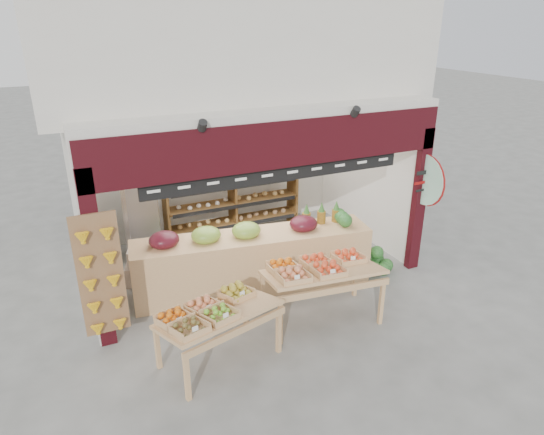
{
  "coord_description": "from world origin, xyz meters",
  "views": [
    {
      "loc": [
        -3.03,
        -7.31,
        4.39
      ],
      "look_at": [
        0.25,
        -0.2,
        1.12
      ],
      "focal_mm": 32.0,
      "sensor_mm": 36.0,
      "label": 1
    }
  ],
  "objects_px": {
    "refrigerator": "(141,216)",
    "display_table_right": "(317,269)",
    "back_shelving": "(232,186)",
    "mid_counter": "(252,260)",
    "watermelon_pile": "(374,261)",
    "display_table_left": "(210,314)",
    "cardboard_stack": "(153,270)"
  },
  "relations": [
    {
      "from": "mid_counter",
      "to": "watermelon_pile",
      "type": "xyz_separation_m",
      "value": [
        2.29,
        -0.37,
        -0.36
      ]
    },
    {
      "from": "back_shelving",
      "to": "refrigerator",
      "type": "height_order",
      "value": "back_shelving"
    },
    {
      "from": "mid_counter",
      "to": "watermelon_pile",
      "type": "height_order",
      "value": "mid_counter"
    },
    {
      "from": "refrigerator",
      "to": "watermelon_pile",
      "type": "bearing_deg",
      "value": -26.25
    },
    {
      "from": "display_table_right",
      "to": "watermelon_pile",
      "type": "bearing_deg",
      "value": 26.67
    },
    {
      "from": "watermelon_pile",
      "to": "back_shelving",
      "type": "bearing_deg",
      "value": 124.86
    },
    {
      "from": "display_table_right",
      "to": "watermelon_pile",
      "type": "height_order",
      "value": "display_table_right"
    },
    {
      "from": "cardboard_stack",
      "to": "watermelon_pile",
      "type": "xyz_separation_m",
      "value": [
        3.81,
        -1.28,
        -0.06
      ]
    },
    {
      "from": "refrigerator",
      "to": "display_table_right",
      "type": "relative_size",
      "value": 0.9
    },
    {
      "from": "display_table_right",
      "to": "mid_counter",
      "type": "bearing_deg",
      "value": 113.67
    },
    {
      "from": "refrigerator",
      "to": "mid_counter",
      "type": "xyz_separation_m",
      "value": [
        1.46,
        -2.05,
        -0.28
      ]
    },
    {
      "from": "cardboard_stack",
      "to": "mid_counter",
      "type": "bearing_deg",
      "value": -30.86
    },
    {
      "from": "mid_counter",
      "to": "watermelon_pile",
      "type": "bearing_deg",
      "value": -9.27
    },
    {
      "from": "refrigerator",
      "to": "display_table_left",
      "type": "relative_size",
      "value": 0.95
    },
    {
      "from": "display_table_right",
      "to": "display_table_left",
      "type": "bearing_deg",
      "value": -169.3
    },
    {
      "from": "back_shelving",
      "to": "display_table_right",
      "type": "xyz_separation_m",
      "value": [
        0.07,
        -3.47,
        -0.26
      ]
    },
    {
      "from": "watermelon_pile",
      "to": "mid_counter",
      "type": "bearing_deg",
      "value": 170.73
    },
    {
      "from": "back_shelving",
      "to": "cardboard_stack",
      "type": "relative_size",
      "value": 2.67
    },
    {
      "from": "back_shelving",
      "to": "refrigerator",
      "type": "xyz_separation_m",
      "value": [
        -1.94,
        -0.17,
        -0.29
      ]
    },
    {
      "from": "mid_counter",
      "to": "display_table_right",
      "type": "distance_m",
      "value": 1.4
    },
    {
      "from": "back_shelving",
      "to": "display_table_right",
      "type": "relative_size",
      "value": 1.56
    },
    {
      "from": "mid_counter",
      "to": "display_table_right",
      "type": "height_order",
      "value": "mid_counter"
    },
    {
      "from": "display_table_left",
      "to": "mid_counter",
      "type": "bearing_deg",
      "value": 51.72
    },
    {
      "from": "back_shelving",
      "to": "refrigerator",
      "type": "distance_m",
      "value": 1.97
    },
    {
      "from": "mid_counter",
      "to": "back_shelving",
      "type": "bearing_deg",
      "value": 77.78
    },
    {
      "from": "display_table_left",
      "to": "back_shelving",
      "type": "bearing_deg",
      "value": 65.53
    },
    {
      "from": "display_table_right",
      "to": "watermelon_pile",
      "type": "distance_m",
      "value": 2.06
    },
    {
      "from": "cardboard_stack",
      "to": "display_table_left",
      "type": "bearing_deg",
      "value": -83.92
    },
    {
      "from": "display_table_left",
      "to": "display_table_right",
      "type": "xyz_separation_m",
      "value": [
        1.8,
        0.34,
        0.08
      ]
    },
    {
      "from": "refrigerator",
      "to": "mid_counter",
      "type": "height_order",
      "value": "refrigerator"
    },
    {
      "from": "mid_counter",
      "to": "display_table_left",
      "type": "relative_size",
      "value": 2.34
    },
    {
      "from": "refrigerator",
      "to": "mid_counter",
      "type": "relative_size",
      "value": 0.41
    }
  ]
}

